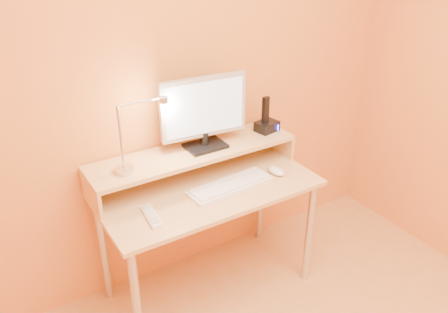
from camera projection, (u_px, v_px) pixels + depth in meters
wall_back at (177, 78)px, 2.49m from camera, size 3.00×0.04×2.50m
desk_leg_fl at (137, 306)px, 2.21m from camera, size 0.04×0.04×0.69m
desk_leg_fr at (309, 233)px, 2.73m from camera, size 0.04×0.04×0.69m
desk_leg_bl at (103, 250)px, 2.59m from camera, size 0.04×0.04×0.69m
desk_leg_br at (260, 195)px, 3.11m from camera, size 0.04×0.04×0.69m
desk_lower at (208, 189)px, 2.49m from camera, size 1.20×0.60×0.02m
shelf_riser_left at (91, 194)px, 2.29m from camera, size 0.02×0.30×0.14m
shelf_riser_right at (278, 141)px, 2.85m from camera, size 0.02×0.30×0.14m
desk_shelf at (194, 152)px, 2.53m from camera, size 1.20×0.30×0.02m
monitor_foot at (205, 146)px, 2.56m from camera, size 0.22×0.16×0.02m
monitor_neck at (205, 139)px, 2.54m from camera, size 0.04×0.04×0.07m
monitor_panel at (204, 107)px, 2.46m from camera, size 0.49×0.08×0.34m
monitor_back at (202, 106)px, 2.48m from camera, size 0.44×0.05×0.29m
monitor_screen at (205, 108)px, 2.45m from camera, size 0.45×0.05×0.29m
lamp_base at (124, 170)px, 2.31m from camera, size 0.10×0.10×0.02m
lamp_post at (121, 138)px, 2.22m from camera, size 0.01×0.01×0.33m
lamp_arm at (141, 101)px, 2.20m from camera, size 0.24×0.01×0.01m
lamp_head at (164, 100)px, 2.27m from camera, size 0.04×0.04×0.03m
lamp_bulb at (164, 103)px, 2.27m from camera, size 0.03×0.03×0.00m
phone_dock at (267, 126)px, 2.75m from camera, size 0.15×0.12×0.06m
phone_handset at (266, 110)px, 2.69m from camera, size 0.04×0.03×0.16m
phone_led at (278, 128)px, 2.73m from camera, size 0.01×0.00×0.04m
keyboard at (230, 186)px, 2.48m from camera, size 0.49×0.18×0.02m
mouse at (276, 171)px, 2.61m from camera, size 0.07×0.12×0.04m
remote_control at (151, 216)px, 2.23m from camera, size 0.07×0.20×0.02m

